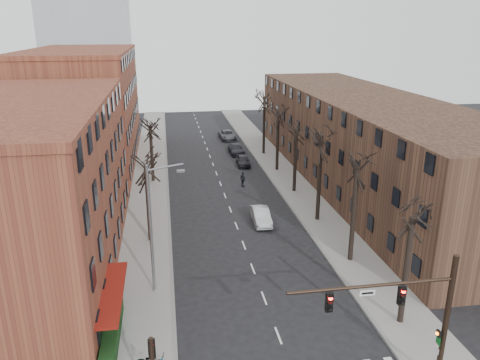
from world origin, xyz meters
name	(u,v)px	position (x,y,z in m)	size (l,w,h in m)	color
sidewalk_left	(150,179)	(-8.00, 35.00, 0.07)	(4.00, 90.00, 0.15)	gray
sidewalk_right	(282,172)	(8.00, 35.00, 0.07)	(4.00, 90.00, 0.15)	gray
building_left_near	(26,191)	(-16.00, 15.00, 6.00)	(12.00, 26.00, 12.00)	brown
building_left_far	(85,109)	(-16.00, 44.00, 7.00)	(12.00, 28.00, 14.00)	brown
building_right	(363,140)	(16.00, 30.00, 5.00)	(12.00, 50.00, 10.00)	brown
awning_left	(116,331)	(-9.40, 6.00, 0.00)	(1.20, 7.00, 0.15)	maroon
hedge	(112,332)	(-9.50, 5.00, 0.65)	(0.80, 6.00, 1.00)	#153713
tree_right_a	(400,323)	(7.60, 4.00, 0.00)	(5.20, 5.20, 10.00)	black
tree_right_b	(350,261)	(7.60, 12.00, 0.00)	(5.20, 5.20, 10.80)	black
tree_right_c	(317,220)	(7.60, 20.00, 0.00)	(5.20, 5.20, 11.60)	black
tree_right_d	(294,192)	(7.60, 28.00, 0.00)	(5.20, 5.20, 10.00)	black
tree_right_e	(277,170)	(7.60, 36.00, 0.00)	(5.20, 5.20, 10.80)	black
tree_right_f	(264,154)	(7.60, 44.00, 0.00)	(5.20, 5.20, 11.60)	black
tree_left_a	(151,241)	(-7.60, 18.00, 0.00)	(5.20, 5.20, 9.50)	black
tree_left_b	(153,182)	(-7.60, 34.00, 0.00)	(5.20, 5.20, 9.50)	black
signal_mast_arm	(418,311)	(5.45, -1.00, 4.40)	(8.14, 0.30, 7.20)	black
streetlight	(153,224)	(-7.03, 10.00, 5.01)	(2.45, 0.22, 9.03)	slate
silver_sedan	(261,216)	(2.32, 20.26, 0.69)	(1.46, 4.18, 1.38)	#B4B8BC
parked_car_near	(243,160)	(3.80, 38.84, 0.68)	(1.60, 3.97, 1.35)	black
parked_car_mid	(236,149)	(3.80, 44.79, 0.68)	(1.91, 4.71, 1.37)	black
parked_car_far	(227,135)	(3.80, 53.77, 0.70)	(2.31, 5.01, 1.39)	#4F5156
pedestrian_crossing	(243,179)	(2.36, 30.51, 0.88)	(1.03, 0.43, 1.75)	black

